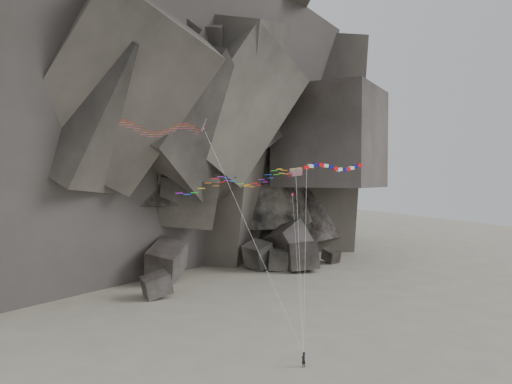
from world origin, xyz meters
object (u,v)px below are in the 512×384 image
delta_kite (160,128)px  banner_kite (334,168)px  pennant_kite (294,226)px  parafoil_kite (236,181)px  kite_flyer (303,358)px

delta_kite → banner_kite: 21.78m
pennant_kite → parafoil_kite: bearing=170.2°
kite_flyer → delta_kite: bearing=-43.8°
delta_kite → banner_kite: size_ratio=1.25×
kite_flyer → pennant_kite: bearing=-130.4°
banner_kite → kite_flyer: bearing=-142.8°
banner_kite → pennant_kite: size_ratio=1.22×
delta_kite → kite_flyer: bearing=-10.2°
kite_flyer → parafoil_kite: bearing=-32.3°
kite_flyer → parafoil_kite: size_ratio=0.09×
kite_flyer → pennant_kite: pennant_kite is taller
parafoil_kite → delta_kite: bearing=150.9°
kite_flyer → pennant_kite: size_ratio=0.11×
delta_kite → pennant_kite: bearing=14.6°
banner_kite → delta_kite: bearing=178.8°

